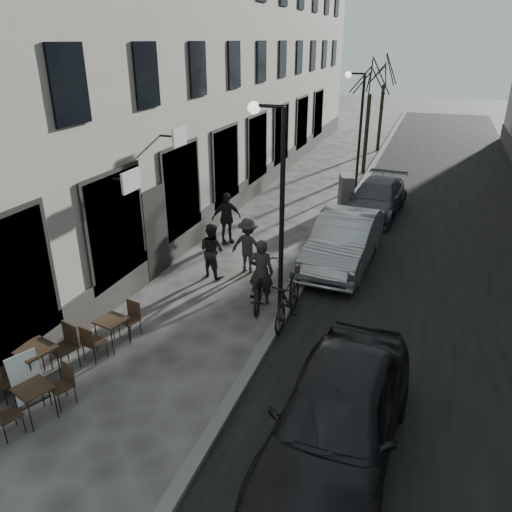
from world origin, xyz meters
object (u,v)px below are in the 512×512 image
Objects in this scene: pedestrian_mid at (248,246)px; moped at (288,300)px; pedestrian_near at (212,250)px; streetlamp_far at (357,118)px; pedestrian_far at (226,218)px; car_far at (376,198)px; bistro_set_c at (112,330)px; car_mid at (344,240)px; sign_board at (28,382)px; tree_far at (385,71)px; bistro_set_a at (35,400)px; car_near at (338,416)px; bicycle at (261,284)px; tree_near at (371,77)px; bistro_set_b at (37,362)px; utility_cabinet at (346,192)px; streetlamp_near at (275,188)px.

pedestrian_mid is 0.87× the size of moped.
pedestrian_near reaches higher than moped.
streetlamp_far reaches higher than moped.
car_far is (4.36, 4.68, -0.21)m from pedestrian_far.
pedestrian_near is 0.84× the size of moped.
pedestrian_far is (-0.05, 6.68, 0.43)m from bistro_set_c.
sign_board is at bearing -115.58° from car_mid.
tree_far reaches higher than car_mid.
sign_board is (-0.52, 0.37, -0.02)m from bistro_set_a.
car_near is at bearing -100.12° from pedestrian_far.
pedestrian_far is at bearing -99.66° from tree_far.
bicycle reaches higher than bistro_set_c.
pedestrian_mid is (-1.36, -10.18, -2.33)m from streetlamp_far.
pedestrian_mid is at bearing -95.45° from pedestrian_far.
pedestrian_mid reaches higher than sign_board.
streetlamp_far is 12.16m from bicycle.
bistro_set_c is at bearing 167.45° from car_near.
car_near is at bearing 29.49° from sign_board.
tree_far is (0.07, 9.00, 1.50)m from streetlamp_far.
tree_near is 20.26m from bistro_set_b.
car_near is at bearing -82.95° from tree_near.
car_near reaches higher than bistro_set_b.
streetlamp_far is 0.89× the size of tree_far.
utility_cabinet is at bearing 102.52° from car_near.
sign_board is at bearing 163.55° from bistro_set_a.
streetlamp_near reaches higher than car_far.
sign_board is (-3.29, -4.97, -2.76)m from streetlamp_near.
sign_board is 0.61× the size of pedestrian_near.
bistro_set_b is (-0.69, 0.83, 0.08)m from bistro_set_a.
car_mid is at bearing 68.88° from bistro_set_c.
sign_board is 14.13m from utility_cabinet.
streetlamp_near is at bearing 122.33° from car_near.
streetlamp_far reaches higher than car_mid.
moped is (0.52, -0.53, -2.58)m from streetlamp_near.
bicycle reaches higher than bistro_set_b.
moped is at bearing 47.24° from bistro_set_c.
tree_near is at bearing 88.62° from streetlamp_far.
utility_cabinet is at bearing 14.30° from pedestrian_far.
bicycle is at bearing -91.88° from streetlamp_far.
streetlamp_far is 3.43× the size of bistro_set_c.
streetlamp_far is 9.03m from pedestrian_far.
tree_far is at bearing 94.65° from bistro_set_c.
streetlamp_far is 15.43m from bistro_set_c.
car_far is (1.23, -0.26, -0.04)m from utility_cabinet.
car_far is at bearing 84.64° from moped.
utility_cabinet is (3.56, 13.67, 0.30)m from sign_board.
moped is at bearing 132.03° from pedestrian_mid.
bistro_set_c is at bearing -143.42° from moped.
pedestrian_far reaches higher than moped.
sign_board is 0.70× the size of utility_cabinet.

